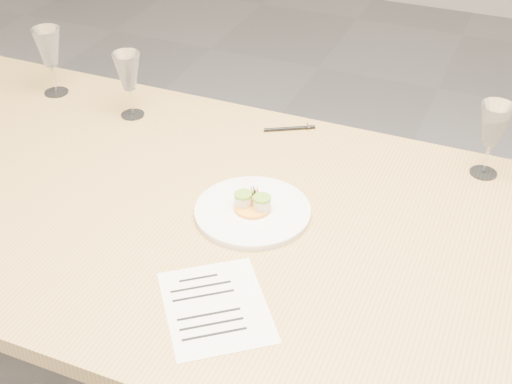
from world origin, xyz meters
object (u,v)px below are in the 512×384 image
at_px(recipe_sheet, 216,307).
at_px(ballpoint_pen, 290,128).
at_px(dinner_plate, 253,211).
at_px(wine_glass_1, 128,73).
at_px(dining_table, 282,255).
at_px(wine_glass_2, 494,126).
at_px(wine_glass_0, 49,49).

height_order(recipe_sheet, ballpoint_pen, ballpoint_pen).
distance_m(dinner_plate, wine_glass_1, 0.59).
relative_size(dinner_plate, wine_glass_1, 1.42).
bearing_deg(dining_table, ballpoint_pen, 108.63).
relative_size(recipe_sheet, wine_glass_1, 1.68).
relative_size(ballpoint_pen, wine_glass_2, 0.66).
bearing_deg(ballpoint_pen, wine_glass_1, 162.16).
bearing_deg(recipe_sheet, wine_glass_1, 94.78).
xyz_separation_m(dining_table, wine_glass_0, (-0.86, 0.36, 0.21)).
bearing_deg(wine_glass_1, ballpoint_pen, 12.19).
distance_m(dining_table, wine_glass_0, 0.95).
relative_size(wine_glass_1, wine_glass_2, 0.98).
distance_m(dinner_plate, recipe_sheet, 0.31).
bearing_deg(wine_glass_0, recipe_sheet, -37.35).
bearing_deg(wine_glass_2, dining_table, -132.60).
bearing_deg(dinner_plate, wine_glass_0, 157.16).
relative_size(ballpoint_pen, wine_glass_1, 0.68).
bearing_deg(wine_glass_2, wine_glass_1, -175.11).
xyz_separation_m(recipe_sheet, wine_glass_2, (0.41, 0.68, 0.13)).
xyz_separation_m(dining_table, dinner_plate, (-0.09, 0.03, 0.08)).
height_order(dining_table, recipe_sheet, recipe_sheet).
xyz_separation_m(dinner_plate, wine_glass_1, (-0.49, 0.29, 0.12)).
bearing_deg(wine_glass_0, wine_glass_2, 2.41).
xyz_separation_m(ballpoint_pen, wine_glass_0, (-0.71, -0.06, 0.14)).
bearing_deg(recipe_sheet, dining_table, 44.88).
relative_size(dining_table, wine_glass_2, 12.52).
bearing_deg(ballpoint_pen, wine_glass_2, -31.43).
distance_m(recipe_sheet, wine_glass_0, 1.04).
bearing_deg(wine_glass_2, dinner_plate, -140.73).
distance_m(dining_table, wine_glass_2, 0.59).
relative_size(dining_table, dinner_plate, 9.05).
height_order(wine_glass_1, wine_glass_2, wine_glass_2).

